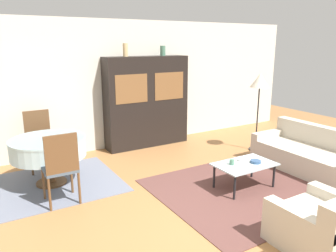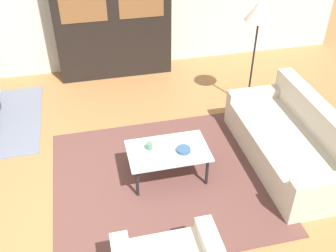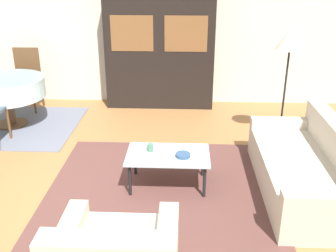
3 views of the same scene
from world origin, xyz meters
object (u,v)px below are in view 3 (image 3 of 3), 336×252
cup (150,148)px  bowl (183,155)px  dining_chair_far (26,75)px  floor_lamp (290,45)px  coffee_table (168,157)px  couch (308,170)px  dining_table (6,88)px  bowl_small (173,148)px  display_cabinet (160,52)px

cup → bowl: cup is taller
dining_chair_far → floor_lamp: 4.38m
coffee_table → floor_lamp: floor_lamp is taller
couch → bowl: bearing=90.5°
floor_lamp → coffee_table: bearing=-140.5°
coffee_table → cup: size_ratio=10.91×
dining_table → dining_chair_far: dining_chair_far is taller
coffee_table → floor_lamp: bearing=39.5°
dining_table → bowl_small: dining_table is taller
bowl → floor_lamp: bearing=44.0°
floor_lamp → cup: floor_lamp is taller
display_cabinet → dining_chair_far: size_ratio=1.87×
dining_chair_far → cup: 3.42m
display_cabinet → bowl: bearing=-81.3°
coffee_table → cup: 0.23m
coffee_table → couch: bearing=-1.7°
cup → bowl: size_ratio=0.52×
display_cabinet → cup: (0.06, -2.71, -0.53)m
coffee_table → dining_table: 3.10m
cup → bowl_small: bearing=13.1°
display_cabinet → bowl_small: 2.73m
dining_chair_far → bowl_small: size_ratio=9.13×
cup → bowl_small: cup is taller
dining_table → floor_lamp: bearing=-6.1°
couch → dining_chair_far: size_ratio=1.88×
floor_lamp → couch: bearing=-89.2°
display_cabinet → bowl: display_cabinet is taller
couch → display_cabinet: bearing=32.9°
coffee_table → bowl: (0.17, -0.06, 0.06)m
couch → dining_chair_far: (-4.14, 2.58, 0.33)m
couch → cup: bearing=86.2°
cup → dining_table: bearing=145.2°
dining_chair_far → bowl_small: bearing=137.5°
bowl_small → dining_table: bearing=148.8°
bowl → bowl_small: 0.22m
floor_lamp → bowl_small: bearing=-142.7°
display_cabinet → floor_lamp: size_ratio=1.20×
couch → coffee_table: size_ratio=2.10×
dining_chair_far → dining_table: bearing=90.0°
dining_table → bowl: (2.74, -1.78, -0.19)m
display_cabinet → bowl: 2.93m
coffee_table → bowl: bowl is taller
couch → dining_table: 4.51m
display_cabinet → floor_lamp: 2.40m
cup → dining_chair_far: bearing=133.9°
dining_table → bowl_small: size_ratio=10.19×
cup → bowl_small: 0.26m
bowl → bowl_small: bearing=122.8°
display_cabinet → coffee_table: bearing=-84.5°
dining_table → coffee_table: bearing=-33.7°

